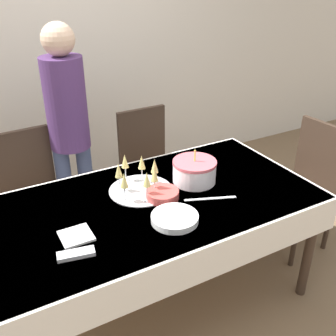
{
  "coord_description": "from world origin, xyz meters",
  "views": [
    {
      "loc": [
        -0.77,
        -1.68,
        1.94
      ],
      "look_at": [
        0.22,
        0.1,
        0.88
      ],
      "focal_mm": 42.0,
      "sensor_mm": 36.0,
      "label": 1
    }
  ],
  "objects_px": {
    "plate_stack_main": "(175,218)",
    "plate_stack_dessert": "(162,194)",
    "dining_chair_right_end": "(307,182)",
    "person_standing": "(68,121)",
    "birthday_cake": "(194,171)",
    "dining_chair_far_right": "(149,165)",
    "dining_chair_far_left": "(32,193)",
    "champagne_tray": "(139,179)"
  },
  "relations": [
    {
      "from": "dining_chair_far_left",
      "to": "plate_stack_main",
      "type": "bearing_deg",
      "value": -63.11
    },
    {
      "from": "champagne_tray",
      "to": "plate_stack_main",
      "type": "xyz_separation_m",
      "value": [
        0.03,
        -0.37,
        -0.06
      ]
    },
    {
      "from": "dining_chair_far_left",
      "to": "plate_stack_main",
      "type": "xyz_separation_m",
      "value": [
        0.53,
        -1.05,
        0.25
      ]
    },
    {
      "from": "dining_chair_far_left",
      "to": "champagne_tray",
      "type": "height_order",
      "value": "dining_chair_far_left"
    },
    {
      "from": "plate_stack_dessert",
      "to": "champagne_tray",
      "type": "bearing_deg",
      "value": 119.2
    },
    {
      "from": "dining_chair_far_right",
      "to": "birthday_cake",
      "type": "bearing_deg",
      "value": -94.43
    },
    {
      "from": "dining_chair_far_left",
      "to": "plate_stack_dessert",
      "type": "height_order",
      "value": "dining_chair_far_left"
    },
    {
      "from": "dining_chair_right_end",
      "to": "champagne_tray",
      "type": "relative_size",
      "value": 2.56
    },
    {
      "from": "dining_chair_far_right",
      "to": "birthday_cake",
      "type": "relative_size",
      "value": 3.6
    },
    {
      "from": "dining_chair_far_right",
      "to": "plate_stack_dessert",
      "type": "relative_size",
      "value": 5.1
    },
    {
      "from": "birthday_cake",
      "to": "plate_stack_dessert",
      "type": "xyz_separation_m",
      "value": [
        -0.26,
        -0.08,
        -0.04
      ]
    },
    {
      "from": "champagne_tray",
      "to": "dining_chair_far_left",
      "type": "bearing_deg",
      "value": 126.48
    },
    {
      "from": "dining_chair_far_right",
      "to": "dining_chair_right_end",
      "type": "xyz_separation_m",
      "value": [
        0.88,
        -0.81,
        0.0
      ]
    },
    {
      "from": "dining_chair_far_right",
      "to": "dining_chair_right_end",
      "type": "height_order",
      "value": "same"
    },
    {
      "from": "dining_chair_far_left",
      "to": "birthday_cake",
      "type": "distance_m",
      "value": 1.17
    },
    {
      "from": "dining_chair_far_left",
      "to": "birthday_cake",
      "type": "xyz_separation_m",
      "value": [
        0.85,
        -0.74,
        0.3
      ]
    },
    {
      "from": "birthday_cake",
      "to": "plate_stack_main",
      "type": "distance_m",
      "value": 0.44
    },
    {
      "from": "dining_chair_far_left",
      "to": "dining_chair_far_right",
      "type": "relative_size",
      "value": 1.0
    },
    {
      "from": "dining_chair_right_end",
      "to": "person_standing",
      "type": "xyz_separation_m",
      "value": [
        -1.46,
        0.87,
        0.46
      ]
    },
    {
      "from": "dining_chair_right_end",
      "to": "birthday_cake",
      "type": "bearing_deg",
      "value": 176.02
    },
    {
      "from": "plate_stack_dessert",
      "to": "plate_stack_main",
      "type": "bearing_deg",
      "value": -102.55
    },
    {
      "from": "dining_chair_far_left",
      "to": "birthday_cake",
      "type": "relative_size",
      "value": 3.6
    },
    {
      "from": "birthday_cake",
      "to": "plate_stack_dessert",
      "type": "bearing_deg",
      "value": -163.42
    },
    {
      "from": "dining_chair_far_right",
      "to": "birthday_cake",
      "type": "distance_m",
      "value": 0.81
    },
    {
      "from": "dining_chair_right_end",
      "to": "plate_stack_dessert",
      "type": "distance_m",
      "value": 1.23
    },
    {
      "from": "plate_stack_main",
      "to": "person_standing",
      "type": "bearing_deg",
      "value": 100.66
    },
    {
      "from": "birthday_cake",
      "to": "dining_chair_far_right",
      "type": "bearing_deg",
      "value": 85.57
    },
    {
      "from": "champagne_tray",
      "to": "birthday_cake",
      "type": "bearing_deg",
      "value": -10.1
    },
    {
      "from": "dining_chair_far_left",
      "to": "plate_stack_main",
      "type": "relative_size",
      "value": 3.87
    },
    {
      "from": "dining_chair_right_end",
      "to": "person_standing",
      "type": "relative_size",
      "value": 0.59
    },
    {
      "from": "plate_stack_main",
      "to": "plate_stack_dessert",
      "type": "bearing_deg",
      "value": 77.45
    },
    {
      "from": "champagne_tray",
      "to": "plate_stack_dessert",
      "type": "relative_size",
      "value": 1.99
    },
    {
      "from": "dining_chair_far_right",
      "to": "champagne_tray",
      "type": "distance_m",
      "value": 0.85
    },
    {
      "from": "champagne_tray",
      "to": "plate_stack_main",
      "type": "distance_m",
      "value": 0.37
    },
    {
      "from": "dining_chair_right_end",
      "to": "plate_stack_main",
      "type": "bearing_deg",
      "value": -169.18
    },
    {
      "from": "dining_chair_far_left",
      "to": "champagne_tray",
      "type": "bearing_deg",
      "value": -53.52
    },
    {
      "from": "dining_chair_far_right",
      "to": "dining_chair_right_end",
      "type": "bearing_deg",
      "value": -42.48
    },
    {
      "from": "person_standing",
      "to": "birthday_cake",
      "type": "bearing_deg",
      "value": -56.96
    },
    {
      "from": "champagne_tray",
      "to": "plate_stack_main",
      "type": "height_order",
      "value": "champagne_tray"
    },
    {
      "from": "dining_chair_far_left",
      "to": "person_standing",
      "type": "bearing_deg",
      "value": 10.12
    },
    {
      "from": "plate_stack_dessert",
      "to": "birthday_cake",
      "type": "bearing_deg",
      "value": 16.58
    },
    {
      "from": "dining_chair_far_left",
      "to": "dining_chair_far_right",
      "type": "distance_m",
      "value": 0.9
    }
  ]
}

